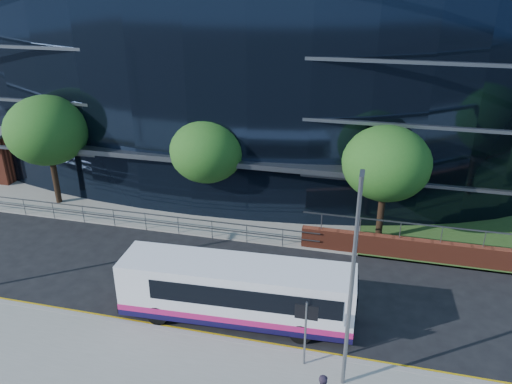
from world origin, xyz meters
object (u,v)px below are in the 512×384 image
(tree_far_c, at_px, (386,164))
(streetlight_east, at_px, (352,282))
(street_sign, at_px, (306,320))
(tree_far_b, at_px, (207,151))
(tree_far_a, at_px, (47,130))
(city_bus, at_px, (238,291))

(tree_far_c, distance_m, streetlight_east, 11.22)
(street_sign, xyz_separation_m, streetlight_east, (1.50, -0.59, 2.29))
(street_sign, distance_m, tree_far_b, 13.54)
(tree_far_a, height_order, city_bus, tree_far_a)
(city_bus, bearing_deg, tree_far_c, 53.38)
(tree_far_a, xyz_separation_m, tree_far_b, (10.00, 0.50, -0.65))
(city_bus, bearing_deg, streetlight_east, -33.33)
(tree_far_c, bearing_deg, tree_far_a, 180.00)
(street_sign, distance_m, tree_far_c, 11.14)
(street_sign, relative_size, city_bus, 0.28)
(street_sign, height_order, tree_far_b, tree_far_b)
(streetlight_east, bearing_deg, city_bus, 149.46)
(street_sign, relative_size, tree_far_a, 0.40)
(tree_far_c, relative_size, city_bus, 0.65)
(tree_far_b, height_order, streetlight_east, streetlight_east)
(street_sign, bearing_deg, tree_far_a, 148.83)
(tree_far_b, bearing_deg, streetlight_east, -52.37)
(street_sign, height_order, city_bus, street_sign)
(street_sign, bearing_deg, city_bus, 145.60)
(tree_far_a, xyz_separation_m, city_bus, (14.35, -8.43, -3.45))
(tree_far_b, bearing_deg, tree_far_a, -177.14)
(city_bus, bearing_deg, tree_far_a, 146.77)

